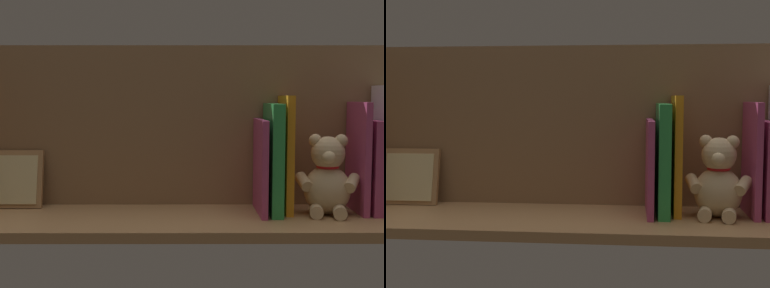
# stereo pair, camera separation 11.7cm
# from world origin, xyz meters

# --- Properties ---
(ground_plane) EXTENTS (1.14, 0.30, 0.02)m
(ground_plane) POSITION_xyz_m (0.00, 0.00, -0.01)
(ground_plane) COLOR #A87A4C
(shelf_back_panel) EXTENTS (1.14, 0.02, 0.39)m
(shelf_back_panel) POSITION_xyz_m (0.00, -0.13, 0.19)
(shelf_back_panel) COLOR #8E6946
(shelf_back_panel) RESTS_ON ground_plane
(book_0) EXTENTS (0.03, 0.15, 0.21)m
(book_0) POSITION_xyz_m (-0.41, -0.04, 0.11)
(book_0) COLOR #B23F72
(book_0) RESTS_ON ground_plane
(book_1) EXTENTS (0.01, 0.15, 0.25)m
(book_1) POSITION_xyz_m (-0.39, -0.04, 0.13)
(book_1) COLOR #B23F72
(book_1) RESTS_ON ground_plane
(teddy_bear) EXTENTS (0.14, 0.13, 0.18)m
(teddy_bear) POSITION_xyz_m (-0.31, -0.02, 0.08)
(teddy_bear) COLOR #D1B284
(teddy_bear) RESTS_ON ground_plane
(book_2) EXTENTS (0.02, 0.14, 0.27)m
(book_2) POSITION_xyz_m (-0.22, -0.05, 0.13)
(book_2) COLOR orange
(book_2) RESTS_ON ground_plane
(book_3) EXTENTS (0.03, 0.16, 0.25)m
(book_3) POSITION_xyz_m (-0.19, -0.04, 0.12)
(book_3) COLOR green
(book_3) RESTS_ON ground_plane
(book_4) EXTENTS (0.01, 0.17, 0.21)m
(book_4) POSITION_xyz_m (-0.16, -0.03, 0.11)
(book_4) COLOR #B23F72
(book_4) RESTS_ON ground_plane
(picture_frame_leaning) EXTENTS (0.14, 0.05, 0.14)m
(picture_frame_leaning) POSITION_xyz_m (0.43, -0.09, 0.07)
(picture_frame_leaning) COLOR #A87A4C
(picture_frame_leaning) RESTS_ON ground_plane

